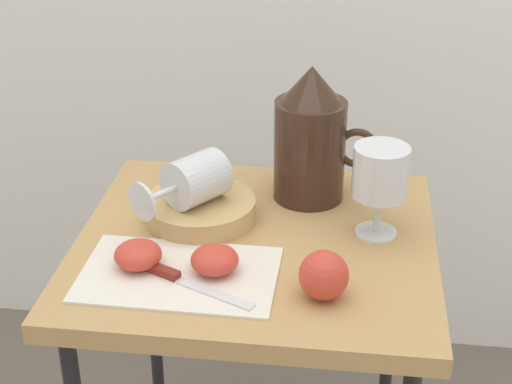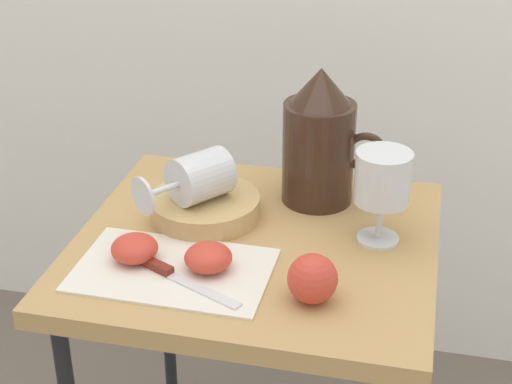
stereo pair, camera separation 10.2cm
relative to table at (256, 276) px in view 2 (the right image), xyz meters
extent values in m
cube|color=tan|center=(0.00, 0.00, 0.05)|extent=(0.54, 0.50, 0.03)
cylinder|color=black|center=(-0.23, 0.21, -0.28)|extent=(0.02, 0.02, 0.64)
cylinder|color=black|center=(0.23, 0.21, -0.28)|extent=(0.02, 0.02, 0.64)
cube|color=silver|center=(-0.09, -0.11, 0.07)|extent=(0.28, 0.18, 0.00)
cylinder|color=tan|center=(-0.09, 0.05, 0.08)|extent=(0.17, 0.17, 0.03)
cylinder|color=#382319|center=(0.07, 0.15, 0.15)|extent=(0.12, 0.12, 0.17)
cylinder|color=orange|center=(0.07, 0.15, 0.12)|extent=(0.11, 0.11, 0.09)
cone|color=#382319|center=(0.07, 0.15, 0.26)|extent=(0.10, 0.10, 0.06)
torus|color=#382319|center=(0.14, 0.15, 0.16)|extent=(0.07, 0.01, 0.07)
cylinder|color=silver|center=(0.18, 0.04, 0.07)|extent=(0.06, 0.06, 0.00)
cylinder|color=silver|center=(0.18, 0.04, 0.10)|extent=(0.01, 0.01, 0.06)
cylinder|color=silver|center=(0.18, 0.04, 0.17)|extent=(0.08, 0.08, 0.08)
cylinder|color=orange|center=(0.18, 0.04, 0.16)|extent=(0.07, 0.07, 0.04)
cylinder|color=silver|center=(-0.10, 0.04, 0.14)|extent=(0.11, 0.11, 0.08)
cylinder|color=silver|center=(-0.14, -0.01, 0.14)|extent=(0.04, 0.05, 0.01)
cylinder|color=silver|center=(-0.16, -0.04, 0.14)|extent=(0.05, 0.04, 0.06)
ellipsoid|color=#CC3D2D|center=(-0.15, -0.10, 0.09)|extent=(0.07, 0.07, 0.04)
ellipsoid|color=#CC3D2D|center=(-0.05, -0.10, 0.09)|extent=(0.07, 0.07, 0.04)
sphere|color=#CC3D2D|center=(0.11, -0.14, 0.10)|extent=(0.07, 0.07, 0.07)
cube|color=silver|center=(-0.04, -0.16, 0.07)|extent=(0.12, 0.07, 0.00)
cube|color=maroon|center=(-0.13, -0.11, 0.08)|extent=(0.08, 0.05, 0.01)
camera|label=1|loc=(0.13, -1.02, 0.68)|focal=55.42mm
camera|label=2|loc=(0.23, -1.00, 0.68)|focal=55.42mm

